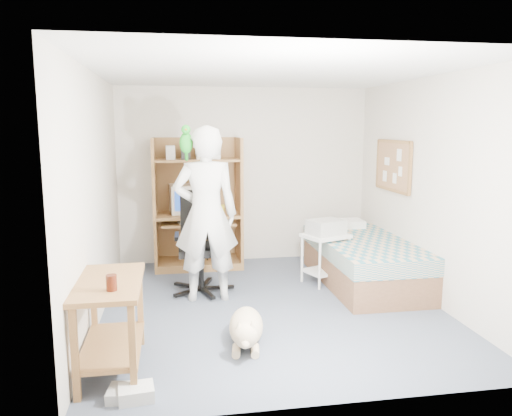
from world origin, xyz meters
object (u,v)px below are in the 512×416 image
at_px(office_chair, 201,256).
at_px(dog, 246,327).
at_px(side_desk, 111,311).
at_px(person, 206,214).
at_px(bed, 363,261).
at_px(computer_hutch, 198,209).
at_px(printer_cart, 325,251).

xyz_separation_m(office_chair, dog, (0.31, -1.58, -0.26)).
distance_m(side_desk, person, 1.85).
distance_m(bed, office_chair, 2.03).
xyz_separation_m(person, dog, (0.26, -1.27, -0.82)).
relative_size(computer_hutch, printer_cart, 2.81).
bearing_deg(bed, office_chair, 178.44).
bearing_deg(dog, printer_cart, 61.69).
xyz_separation_m(bed, person, (-1.98, -0.26, 0.69)).
bearing_deg(dog, computer_hutch, 105.54).
xyz_separation_m(computer_hutch, dog, (0.29, -2.65, -0.66)).
distance_m(bed, printer_cart, 0.49).
xyz_separation_m(dog, printer_cart, (1.24, 1.61, 0.26)).
xyz_separation_m(office_chair, printer_cart, (1.56, 0.03, -0.01)).
height_order(bed, dog, bed).
bearing_deg(computer_hutch, person, -89.00).
bearing_deg(printer_cart, bed, -32.55).
bearing_deg(bed, person, -172.52).
bearing_deg(side_desk, computer_hutch, 73.86).
bearing_deg(dog, person, 111.10).
relative_size(computer_hutch, office_chair, 1.52).
height_order(office_chair, person, person).
relative_size(computer_hutch, person, 0.92).
bearing_deg(side_desk, printer_cart, 38.63).
bearing_deg(bed, computer_hutch, 150.71).
bearing_deg(dog, office_chair, 110.50).
relative_size(side_desk, office_chair, 0.85).
distance_m(computer_hutch, person, 1.39).
distance_m(side_desk, dog, 1.22).
distance_m(side_desk, office_chair, 2.05).
bearing_deg(person, bed, -171.04).
relative_size(office_chair, printer_cart, 1.84).
xyz_separation_m(computer_hutch, side_desk, (-0.85, -2.94, -0.33)).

